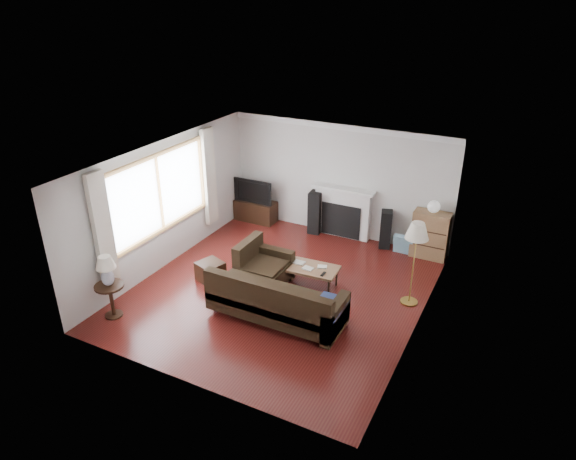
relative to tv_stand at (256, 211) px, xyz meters
The scene contains 17 objects.
room 3.34m from the tv_stand, 51.62° to the right, with size 5.10×5.60×2.54m.
window 3.03m from the tv_stand, 99.89° to the right, with size 0.12×2.74×1.54m, color olive.
curtain_near 4.39m from the tv_stand, 95.70° to the right, with size 0.10×0.35×2.10m, color silver.
curtain_far 1.70m from the tv_stand, 109.64° to the right, with size 0.10×0.35×2.10m, color silver.
fireplace 2.16m from the tv_stand, ahead, with size 1.40×0.26×1.15m, color white.
tv_stand is the anchor object (origin of this frame).
television 0.53m from the tv_stand, ahead, with size 0.97×0.13×0.56m, color black.
speaker_left 1.54m from the tv_stand, ahead, with size 0.27×0.32×0.97m, color black.
speaker_right 3.16m from the tv_stand, ahead, with size 0.23×0.28×0.83m, color black.
bookshelf 4.10m from the tv_stand, ahead, with size 0.72×0.34×1.00m, color olive.
globe_lamp 4.18m from the tv_stand, ahead, with size 0.25×0.25×0.25m, color white.
sectional_sofa 4.06m from the tv_stand, 54.85° to the right, with size 2.47×1.81×0.80m, color black.
coffee_table 3.20m from the tv_stand, 41.67° to the right, with size 1.04×0.57×0.41m, color brown.
footstool 2.85m from the tv_stand, 77.33° to the right, with size 0.44×0.44×0.37m, color black.
floor_lamp 4.61m from the tv_stand, 23.50° to the right, with size 0.40×0.40×1.55m, color #B18E3D.
side_table 4.50m from the tv_stand, 92.17° to the right, with size 0.48×0.48×0.61m, color black.
table_lamp 4.55m from the tv_stand, 92.17° to the right, with size 0.33×0.33×0.53m, color silver.
Camera 1 is at (3.78, -7.12, 5.08)m, focal length 32.00 mm.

